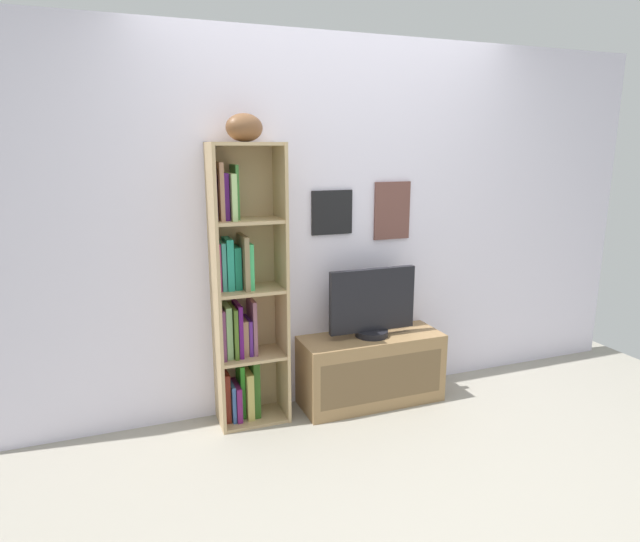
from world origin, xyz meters
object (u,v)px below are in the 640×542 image
tv_stand (371,369)px  bookshelf (242,301)px  television (372,304)px  football (244,128)px

tv_stand → bookshelf: bearing=174.9°
tv_stand → television: size_ratio=1.61×
football → bookshelf: bearing=144.6°
football → tv_stand: bearing=-3.2°
football → television: football is taller
bookshelf → tv_stand: bearing=-5.1°
tv_stand → television: (-0.00, 0.00, 0.46)m
tv_stand → television: 0.46m
bookshelf → tv_stand: (0.86, -0.08, -0.55)m
bookshelf → television: bookshelf is taller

